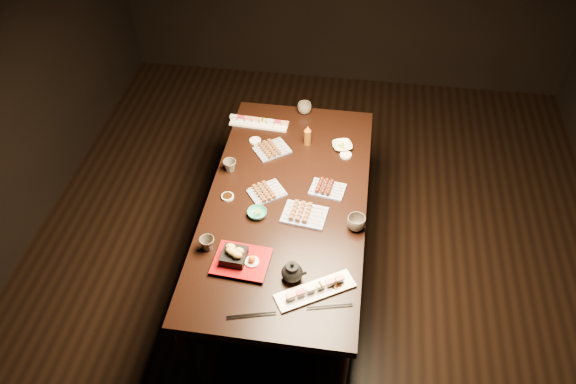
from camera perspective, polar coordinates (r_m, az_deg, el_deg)
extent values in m
plane|color=black|center=(3.71, 2.36, -9.79)|extent=(5.00, 5.00, 0.00)
cube|color=black|center=(3.45, -0.12, -5.26)|extent=(1.06, 1.87, 0.75)
imported|color=teal|center=(3.09, -3.16, -2.18)|extent=(0.15, 0.15, 0.03)
imported|color=beige|center=(3.52, 5.52, 4.67)|extent=(0.15, 0.15, 0.03)
imported|color=#4F473D|center=(2.94, -8.21, -5.21)|extent=(0.09, 0.09, 0.07)
imported|color=#4F473D|center=(3.02, 6.94, -3.13)|extent=(0.13, 0.13, 0.08)
imported|color=#4F473D|center=(3.35, -5.94, 2.67)|extent=(0.09, 0.09, 0.07)
imported|color=#4F473D|center=(3.79, 1.68, 8.52)|extent=(0.09, 0.09, 0.07)
cylinder|color=#61350D|center=(3.51, 1.99, 5.80)|extent=(0.05, 0.05, 0.14)
cylinder|color=white|center=(3.21, -6.16, -0.47)|extent=(0.10, 0.10, 0.01)
cylinder|color=white|center=(3.47, 5.89, 3.75)|extent=(0.08, 0.08, 0.01)
cylinder|color=white|center=(2.80, 4.87, -9.42)|extent=(0.10, 0.10, 0.01)
cylinder|color=white|center=(3.57, -3.36, 5.22)|extent=(0.09, 0.09, 0.01)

